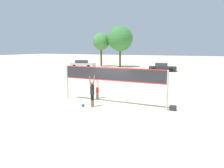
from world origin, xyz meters
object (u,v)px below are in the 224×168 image
at_px(player_blocker, 97,84).
at_px(gear_bag, 173,108).
at_px(parked_car_mid, 83,64).
at_px(tree_left_cluster, 101,42).
at_px(tree_right_cluster, 120,39).
at_px(player_spiker, 92,91).
at_px(parked_car_near, 162,68).
at_px(volleyball_net, 112,77).
at_px(volleyball, 83,105).

relative_size(player_blocker, gear_bag, 5.64).
bearing_deg(parked_car_mid, tree_left_cluster, 56.26).
bearing_deg(tree_left_cluster, tree_right_cluster, 4.53).
height_order(player_spiker, tree_left_cluster, tree_left_cluster).
bearing_deg(parked_car_near, parked_car_mid, 169.66).
bearing_deg(player_spiker, parked_car_near, 2.30).
relative_size(volleyball_net, volleyball, 35.94).
height_order(player_spiker, player_blocker, player_blocker).
bearing_deg(parked_car_mid, volleyball_net, -64.74).
bearing_deg(tree_left_cluster, volleyball, -63.75).
height_order(volleyball_net, tree_right_cluster, tree_right_cluster).
relative_size(volleyball_net, player_spiker, 3.69).
bearing_deg(volleyball, player_blocker, 97.17).
bearing_deg(volleyball, tree_left_cluster, 116.25).
height_order(parked_car_near, parked_car_mid, parked_car_mid).
relative_size(volleyball_net, parked_car_near, 1.62).
height_order(player_blocker, volleyball, player_blocker).
bearing_deg(volleyball_net, player_spiker, -121.22).
height_order(player_blocker, tree_right_cluster, tree_right_cluster).
bearing_deg(tree_left_cluster, player_blocker, -62.17).
distance_m(gear_bag, tree_left_cluster, 33.78).
bearing_deg(player_spiker, player_blocker, 21.69).
bearing_deg(parked_car_mid, gear_bag, -58.51).
bearing_deg(player_blocker, parked_car_near, -179.78).
relative_size(player_blocker, tree_left_cluster, 0.32).
bearing_deg(parked_car_mid, parked_car_near, -10.60).
height_order(volleyball_net, player_blocker, volleyball_net).
bearing_deg(tree_right_cluster, volleyball_net, -67.51).
xyz_separation_m(volleyball_net, parked_car_near, (-1.78, 23.12, -1.25)).
xyz_separation_m(volleyball, gear_bag, (5.50, 1.72, 0.04)).
bearing_deg(player_blocker, tree_right_cluster, -159.95).
bearing_deg(volleyball_net, player_blocker, 151.21).
xyz_separation_m(player_blocker, volleyball, (0.31, -2.48, -1.06)).
xyz_separation_m(volleyball_net, gear_bag, (4.12, 0.17, -1.71)).
xyz_separation_m(player_spiker, parked_car_mid, (-16.52, 24.04, -0.42)).
bearing_deg(gear_bag, volleyball, -162.65).
height_order(player_spiker, tree_right_cluster, tree_right_cluster).
bearing_deg(parked_car_near, tree_right_cluster, 143.68).
bearing_deg(parked_car_mid, player_spiker, -67.56).
distance_m(player_spiker, volleyball, 1.16).
distance_m(player_spiker, tree_left_cluster, 32.34).
relative_size(parked_car_near, parked_car_mid, 0.95).
xyz_separation_m(tree_left_cluster, tree_right_cluster, (4.16, 0.33, 0.56)).
relative_size(player_spiker, player_blocker, 0.94).
bearing_deg(player_blocker, parked_car_mid, -144.37).
relative_size(player_blocker, tree_right_cluster, 0.27).
bearing_deg(gear_bag, player_spiker, -163.23).
bearing_deg(volleyball, tree_right_cluster, 109.01).
distance_m(parked_car_near, tree_left_cluster, 15.04).
xyz_separation_m(volleyball, parked_car_mid, (-15.94, 24.28, 0.56)).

